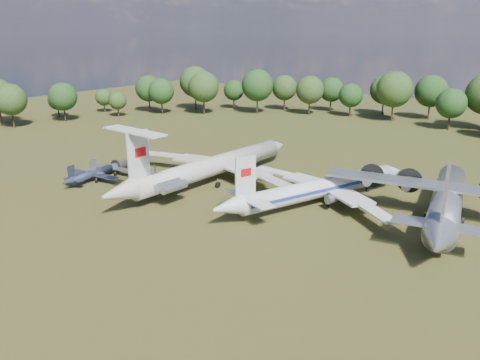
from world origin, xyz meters
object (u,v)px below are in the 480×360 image
Objects in this scene: il62_airliner at (213,170)px; person_on_il62 at (155,169)px; tu104_jet at (321,191)px; an12_transport at (446,205)px; small_prop_northwest at (111,169)px; small_prop_west at (92,176)px.

person_on_il62 reaches higher than il62_airliner.
tu104_jet is 28.65m from person_on_il62.
an12_transport reaches higher than tu104_jet.
person_on_il62 reaches higher than tu104_jet.
il62_airliner is 42.14m from an12_transport.
an12_transport is (19.28, 4.04, 0.53)m from tu104_jet.
tu104_jet is (22.49, 1.59, -0.35)m from il62_airliner.
il62_airliner is 1.18× the size of tu104_jet.
an12_transport reaches higher than small_prop_northwest.
person_on_il62 reaches higher than an12_transport.
small_prop_west is at bearing -172.34° from an12_transport.
person_on_il62 is at bearing -9.93° from small_prop_west.
person_on_il62 is (-0.95, -14.44, 3.41)m from il62_airliner.
an12_transport reaches higher than il62_airliner.
person_on_il62 is (18.69, -0.69, 4.87)m from small_prop_west.
small_prop_west reaches higher than small_prop_northwest.
person_on_il62 is at bearing -23.74° from small_prop_northwest.
il62_airliner is at bearing -154.51° from tu104_jet.
small_prop_northwest is at bearing 90.50° from small_prop_west.
il62_airliner is at bearing -87.67° from person_on_il62.
small_prop_west is 1.04× the size of small_prop_northwest.
tu104_jet is 44.07m from small_prop_northwest.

